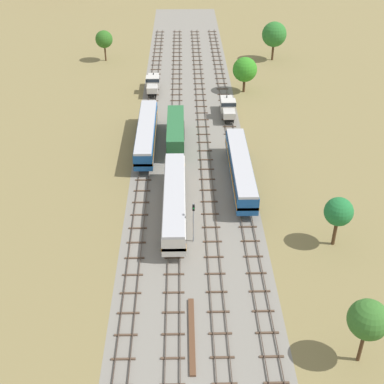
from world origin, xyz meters
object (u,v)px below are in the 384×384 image
diesel_railcar_centre_near (241,168)px  diesel_railcar_far_left_mid (146,133)px  shunter_loco_centre_far (228,106)px  shunter_loco_far_left_farther (153,83)px  freight_boxcar_left_midfar (176,130)px  diesel_railcar_left_nearest (174,200)px  signal_post_nearest (193,218)px

diesel_railcar_centre_near → diesel_railcar_far_left_mid: (-14.41, 11.79, 0.00)m
shunter_loco_centre_far → shunter_loco_far_left_farther: bearing=139.5°
freight_boxcar_left_midfar → diesel_railcar_left_nearest: bearing=-90.0°
diesel_railcar_left_nearest → shunter_loco_far_left_farther: bearing=96.2°
diesel_railcar_far_left_mid → diesel_railcar_left_nearest: bearing=-76.4°
diesel_railcar_left_nearest → signal_post_nearest: signal_post_nearest is taller
shunter_loco_far_left_farther → diesel_railcar_far_left_mid: bearing=-90.0°
shunter_loco_far_left_farther → signal_post_nearest: bearing=-81.7°
diesel_railcar_left_nearest → diesel_railcar_centre_near: bearing=40.2°
shunter_loco_far_left_farther → signal_post_nearest: size_ratio=1.47×
freight_boxcar_left_midfar → shunter_loco_centre_far: freight_boxcar_left_midfar is taller
diesel_railcar_centre_near → shunter_loco_far_left_farther: bearing=111.9°
shunter_loco_far_left_farther → diesel_railcar_centre_near: bearing=-68.1°
diesel_railcar_centre_near → freight_boxcar_left_midfar: bearing=126.6°
diesel_railcar_left_nearest → shunter_loco_centre_far: size_ratio=2.42×
shunter_loco_far_left_farther → signal_post_nearest: 50.21m
shunter_loco_centre_far → signal_post_nearest: signal_post_nearest is taller
freight_boxcar_left_midfar → shunter_loco_far_left_farther: size_ratio=1.65×
diesel_railcar_left_nearest → shunter_loco_centre_far: 33.14m
diesel_railcar_left_nearest → diesel_railcar_far_left_mid: size_ratio=1.00×
diesel_railcar_left_nearest → diesel_railcar_centre_near: (9.61, 8.12, 0.00)m
diesel_railcar_left_nearest → freight_boxcar_left_midfar: bearing=90.0°
diesel_railcar_centre_near → shunter_loco_centre_far: size_ratio=2.42×
freight_boxcar_left_midfar → shunter_loco_centre_far: 14.34m
diesel_railcar_far_left_mid → shunter_loco_far_left_farther: size_ratio=2.42×
diesel_railcar_centre_near → shunter_loco_far_left_farther: diesel_railcar_centre_near is taller
shunter_loco_centre_far → signal_post_nearest: bearing=-100.9°
diesel_railcar_far_left_mid → shunter_loco_far_left_farther: bearing=90.0°
signal_post_nearest → diesel_railcar_centre_near: bearing=62.4°
diesel_railcar_far_left_mid → shunter_loco_centre_far: diesel_railcar_far_left_mid is taller
diesel_railcar_centre_near → signal_post_nearest: bearing=-117.6°
diesel_railcar_left_nearest → freight_boxcar_left_midfar: diesel_railcar_left_nearest is taller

